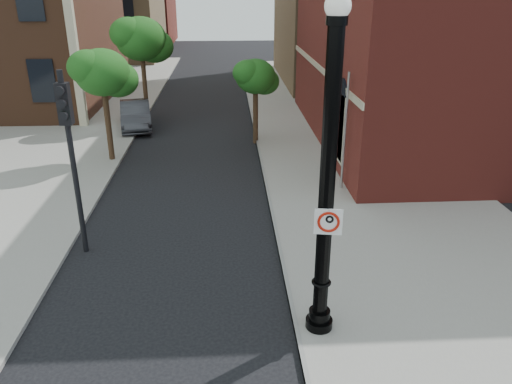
{
  "coord_description": "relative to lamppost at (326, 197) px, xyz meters",
  "views": [
    {
      "loc": [
        0.62,
        -9.45,
        7.15
      ],
      "look_at": [
        1.3,
        2.0,
        2.33
      ],
      "focal_mm": 35.0,
      "sensor_mm": 36.0,
      "label": 1
    }
  ],
  "objects": [
    {
      "name": "bg_building_red",
      "position": [
        -14.54,
        58.51,
        1.76
      ],
      "size": [
        12.0,
        12.0,
        10.0
      ],
      "primitive_type": "cube",
      "color": "maroon",
      "rests_on": "ground"
    },
    {
      "name": "no_parking_sign",
      "position": [
        0.03,
        -0.18,
        -0.45
      ],
      "size": [
        0.56,
        0.13,
        0.56
      ],
      "rotation": [
        0.0,
        0.0,
        -0.16
      ],
      "color": "white",
      "rests_on": "ground"
    },
    {
      "name": "street_tree_c",
      "position": [
        -0.55,
        14.24,
        -0.12
      ],
      "size": [
        2.2,
        1.99,
        3.97
      ],
      "color": "#332414",
      "rests_on": "ground"
    },
    {
      "name": "traffic_signal_left",
      "position": [
        -6.08,
        3.95,
        0.23
      ],
      "size": [
        0.32,
        0.42,
        5.15
      ],
      "rotation": [
        0.0,
        0.0,
        0.0
      ],
      "color": "black",
      "rests_on": "ground"
    },
    {
      "name": "parked_car",
      "position": [
        -6.75,
        17.25,
        -2.54
      ],
      "size": [
        2.24,
        4.49,
        1.41
      ],
      "primitive_type": "imported",
      "rotation": [
        0.0,
        0.0,
        0.18
      ],
      "color": "#313136",
      "rests_on": "ground"
    },
    {
      "name": "lamppost",
      "position": [
        0.0,
        0.0,
        0.0
      ],
      "size": [
        0.59,
        0.59,
        7.02
      ],
      "color": "black",
      "rests_on": "ground"
    },
    {
      "name": "traffic_signal_right",
      "position": [
        2.26,
        10.46,
        -0.37
      ],
      "size": [
        0.31,
        0.37,
        4.27
      ],
      "rotation": [
        0.0,
        0.0,
        -0.2
      ],
      "color": "black",
      "rests_on": "ground"
    },
    {
      "name": "utility_pole",
      "position": [
        2.26,
        8.0,
        -1.06
      ],
      "size": [
        0.09,
        0.09,
        4.37
      ],
      "primitive_type": "cylinder",
      "color": "#999999",
      "rests_on": "ground"
    },
    {
      "name": "street_tree_a",
      "position": [
        -6.9,
        11.88,
        0.5
      ],
      "size": [
        2.64,
        2.39,
        4.76
      ],
      "color": "#332414",
      "rests_on": "ground"
    },
    {
      "name": "curb_edge",
      "position": [
        -0.49,
        10.51,
        -3.17
      ],
      "size": [
        0.1,
        60.0,
        0.14
      ],
      "primitive_type": "cube",
      "color": "gray",
      "rests_on": "ground"
    },
    {
      "name": "ground",
      "position": [
        -2.54,
        0.51,
        -3.24
      ],
      "size": [
        120.0,
        120.0,
        0.0
      ],
      "primitive_type": "plane",
      "color": "black",
      "rests_on": "ground"
    },
    {
      "name": "sidewalk_left",
      "position": [
        -11.54,
        18.51,
        -3.18
      ],
      "size": [
        10.0,
        50.0,
        0.12
      ],
      "primitive_type": "cube",
      "color": "gray",
      "rests_on": "ground"
    },
    {
      "name": "street_tree_b",
      "position": [
        -6.24,
        18.21,
        1.17
      ],
      "size": [
        3.1,
        2.81,
        5.59
      ],
      "color": "#332414",
      "rests_on": "ground"
    },
    {
      "name": "sidewalk_right",
      "position": [
        3.46,
        10.51,
        -3.18
      ],
      "size": [
        8.0,
        60.0,
        0.12
      ],
      "primitive_type": "cube",
      "color": "gray",
      "rests_on": "ground"
    }
  ]
}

